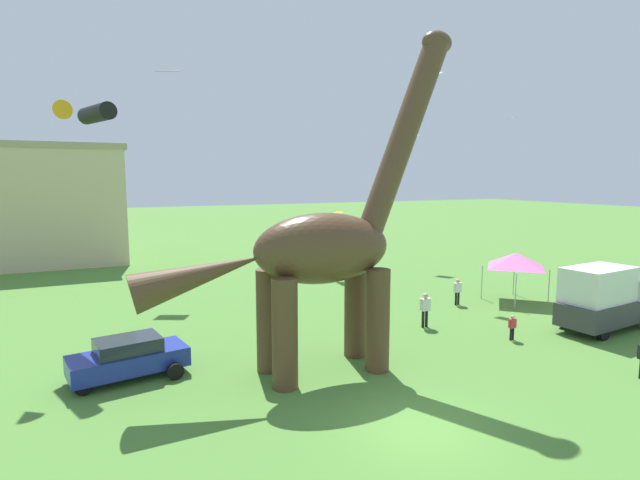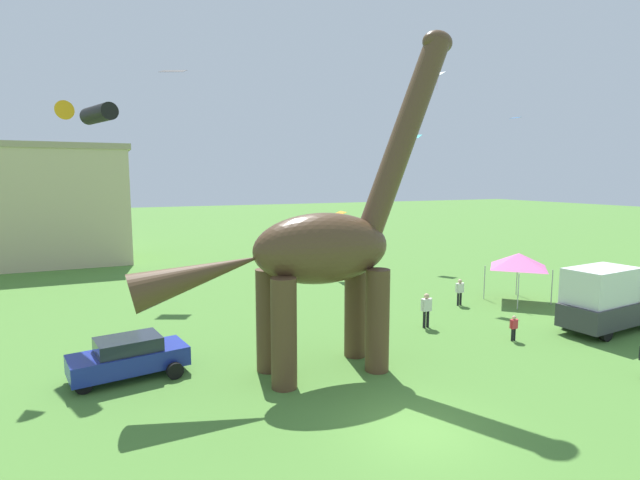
# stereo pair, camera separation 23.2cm
# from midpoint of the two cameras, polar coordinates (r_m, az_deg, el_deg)

# --- Properties ---
(ground_plane) EXTENTS (240.00, 240.00, 0.00)m
(ground_plane) POSITION_cam_midpoint_polar(r_m,az_deg,el_deg) (16.14, 10.89, -20.71)
(ground_plane) COLOR #4C7F33
(dinosaur_sculpture) EXTENTS (12.83, 2.72, 13.41)m
(dinosaur_sculpture) POSITION_cam_midpoint_polar(r_m,az_deg,el_deg) (18.71, -0.17, -0.99)
(dinosaur_sculpture) COLOR #513823
(dinosaur_sculpture) RESTS_ON ground_plane
(parked_sedan_left) EXTENTS (4.44, 2.45, 1.55)m
(parked_sedan_left) POSITION_cam_midpoint_polar(r_m,az_deg,el_deg) (20.39, -21.62, -12.52)
(parked_sedan_left) COLOR navy
(parked_sedan_left) RESTS_ON ground_plane
(parked_box_truck) EXTENTS (5.78, 2.64, 3.20)m
(parked_box_truck) POSITION_cam_midpoint_polar(r_m,az_deg,el_deg) (28.26, 30.06, -5.75)
(parked_box_truck) COLOR #38383D
(parked_box_truck) RESTS_ON ground_plane
(person_watching_child) EXTENTS (0.45, 0.20, 1.20)m
(person_watching_child) POSITION_cam_midpoint_polar(r_m,az_deg,el_deg) (24.79, 21.14, -9.17)
(person_watching_child) COLOR black
(person_watching_child) RESTS_ON ground_plane
(person_far_spectator) EXTENTS (0.66, 0.29, 1.76)m
(person_far_spectator) POSITION_cam_midpoint_polar(r_m,az_deg,el_deg) (25.52, 11.83, -7.57)
(person_far_spectator) COLOR black
(person_far_spectator) RESTS_ON ground_plane
(person_photographer) EXTENTS (0.59, 0.26, 1.58)m
(person_photographer) POSITION_cam_midpoint_polar(r_m,az_deg,el_deg) (30.34, 15.44, -5.52)
(person_photographer) COLOR black
(person_photographer) RESTS_ON ground_plane
(festival_canopy_tent) EXTENTS (3.15, 3.15, 3.00)m
(festival_canopy_tent) POSITION_cam_midpoint_polar(r_m,az_deg,el_deg) (32.10, 21.57, -2.18)
(festival_canopy_tent) COLOR #B2B2B7
(festival_canopy_tent) RESTS_ON ground_plane
(kite_trailing) EXTENTS (1.13, 1.49, 0.41)m
(kite_trailing) POSITION_cam_midpoint_polar(r_m,az_deg,el_deg) (37.31, 1.55, 3.00)
(kite_trailing) COLOR orange
(kite_near_high) EXTENTS (2.04, 1.82, 0.39)m
(kite_near_high) POSITION_cam_midpoint_polar(r_m,az_deg,el_deg) (36.99, -17.18, 18.24)
(kite_near_high) COLOR black
(kite_near_low) EXTENTS (2.68, 2.80, 0.79)m
(kite_near_low) POSITION_cam_midpoint_polar(r_m,az_deg,el_deg) (24.29, -25.45, 13.17)
(kite_near_low) COLOR black
(kite_far_right) EXTENTS (1.38, 1.52, 0.36)m
(kite_far_right) POSITION_cam_midpoint_polar(r_m,az_deg,el_deg) (44.22, 10.27, 11.69)
(kite_far_right) COLOR #19B2B7
(kite_high_right) EXTENTS (0.91, 1.07, 1.18)m
(kite_high_right) POSITION_cam_midpoint_polar(r_m,az_deg,el_deg) (35.83, 12.96, 18.20)
(kite_high_right) COLOR white
(kite_mid_right) EXTENTS (0.69, 0.82, 0.11)m
(kite_mid_right) POSITION_cam_midpoint_polar(r_m,az_deg,el_deg) (42.50, 21.20, 13.05)
(kite_mid_right) COLOR #287AE5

